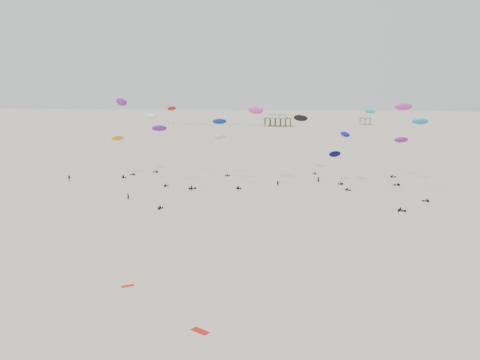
% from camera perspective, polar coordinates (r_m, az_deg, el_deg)
% --- Properties ---
extents(ground_plane, '(900.00, 900.00, 0.00)m').
position_cam_1_polar(ground_plane, '(221.26, 4.39, 3.64)').
color(ground_plane, '#C1B599').
extents(pavilion_main, '(21.00, 13.00, 9.80)m').
position_cam_1_polar(pavilion_main, '(370.58, 4.63, 7.21)').
color(pavilion_main, brown).
rests_on(pavilion_main, ground).
extents(pavilion_small, '(9.00, 7.00, 8.00)m').
position_cam_1_polar(pavilion_small, '(402.01, 15.02, 7.05)').
color(pavilion_small, brown).
rests_on(pavilion_small, ground).
extents(pier_fence, '(80.20, 0.20, 1.50)m').
position_cam_1_polar(pier_fence, '(378.08, -3.32, 6.77)').
color(pier_fence, black).
rests_on(pier_fence, ground).
extents(rig_0, '(6.50, 8.28, 17.85)m').
position_cam_1_polar(rig_0, '(142.37, -9.69, 5.07)').
color(rig_0, black).
rests_on(rig_0, ground).
extents(rig_1, '(6.38, 6.92, 13.46)m').
position_cam_1_polar(rig_1, '(156.02, -2.30, 4.40)').
color(rig_1, black).
rests_on(rig_1, ground).
extents(rig_2, '(8.64, 3.45, 22.66)m').
position_cam_1_polar(rig_2, '(160.59, -9.04, 5.84)').
color(rig_2, black).
rests_on(rig_2, ground).
extents(rig_3, '(7.99, 13.59, 23.73)m').
position_cam_1_polar(rig_3, '(118.96, -10.52, 4.31)').
color(rig_3, black).
rests_on(rig_3, ground).
extents(rig_4, '(4.04, 16.96, 18.94)m').
position_cam_1_polar(rig_4, '(144.60, 12.73, 4.52)').
color(rig_4, black).
rests_on(rig_4, ground).
extents(rig_5, '(8.67, 17.23, 23.03)m').
position_cam_1_polar(rig_5, '(141.16, -3.47, 4.89)').
color(rig_5, black).
rests_on(rig_5, ground).
extents(rig_6, '(9.28, 14.50, 21.04)m').
position_cam_1_polar(rig_6, '(167.46, 7.51, 7.05)').
color(rig_6, black).
rests_on(rig_6, ground).
extents(rig_7, '(7.47, 17.26, 24.81)m').
position_cam_1_polar(rig_7, '(142.77, 1.70, 7.60)').
color(rig_7, black).
rests_on(rig_7, ground).
extents(rig_8, '(4.46, 11.97, 21.35)m').
position_cam_1_polar(rig_8, '(132.87, 21.24, 5.03)').
color(rig_8, black).
rests_on(rig_8, ground).
extents(rig_9, '(9.46, 17.06, 26.47)m').
position_cam_1_polar(rig_9, '(121.27, 16.76, 4.26)').
color(rig_9, black).
rests_on(rig_9, ground).
extents(rig_10, '(5.33, 8.05, 24.28)m').
position_cam_1_polar(rig_10, '(148.78, 19.21, 7.18)').
color(rig_10, black).
rests_on(rig_10, ground).
extents(rig_11, '(6.21, 6.56, 13.04)m').
position_cam_1_polar(rig_11, '(161.86, 18.92, 4.00)').
color(rig_11, black).
rests_on(rig_11, ground).
extents(rig_12, '(9.73, 17.81, 26.91)m').
position_cam_1_polar(rig_12, '(165.67, -14.23, 8.37)').
color(rig_12, black).
rests_on(rig_12, ground).
extents(rig_13, '(5.11, 10.02, 10.29)m').
position_cam_1_polar(rig_13, '(147.79, 11.61, 2.55)').
color(rig_13, black).
rests_on(rig_13, ground).
extents(rig_14, '(9.16, 5.96, 13.44)m').
position_cam_1_polar(rig_14, '(162.68, -14.40, 4.27)').
color(rig_14, black).
rests_on(rig_14, ground).
extents(spectator_0, '(0.84, 0.67, 2.05)m').
position_cam_1_polar(spectator_0, '(124.15, -13.46, -2.36)').
color(spectator_0, black).
rests_on(spectator_0, ground).
extents(spectator_1, '(1.14, 0.96, 2.01)m').
position_cam_1_polar(spectator_1, '(137.83, 4.63, -0.78)').
color(spectator_1, black).
rests_on(spectator_1, ground).
extents(spectator_2, '(1.35, 0.75, 2.25)m').
position_cam_1_polar(spectator_2, '(155.09, -20.10, -0.11)').
color(spectator_2, black).
rests_on(spectator_2, ground).
extents(spectator_3, '(0.85, 0.61, 2.26)m').
position_cam_1_polar(spectator_3, '(144.67, 9.52, -0.34)').
color(spectator_3, black).
rests_on(spectator_3, ground).
extents(grounded_kite_a, '(2.36, 1.83, 0.08)m').
position_cam_1_polar(grounded_kite_a, '(57.80, -4.88, -17.90)').
color(grounded_kite_a, '#BD0F0B').
rests_on(grounded_kite_a, ground).
extents(grounded_kite_b, '(1.89, 1.56, 0.07)m').
position_cam_1_polar(grounded_kite_b, '(71.05, -13.54, -12.47)').
color(grounded_kite_b, '#B8180B').
rests_on(grounded_kite_b, ground).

